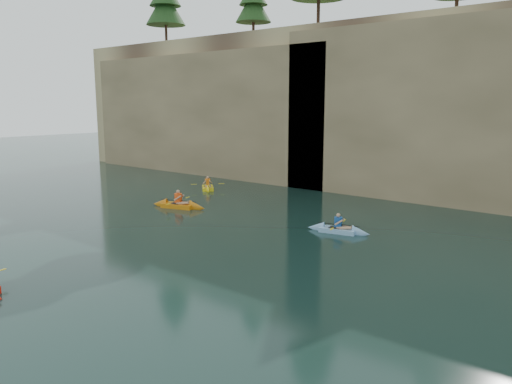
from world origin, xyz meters
The scene contains 9 objects.
ground centered at (0.00, 0.00, 0.00)m, with size 160.00×160.00×0.00m, color black.
cliff centered at (0.00, 30.00, 6.00)m, with size 70.00×16.00×12.00m, color tan.
cliff_slab_west centered at (-20.00, 22.60, 5.28)m, with size 26.00×2.40×10.56m, color #9C855E.
cliff_slab_center centered at (2.00, 22.60, 5.70)m, with size 24.00×2.40×11.40m, color #9C855E.
sea_cave_west centered at (-18.00, 21.95, 2.00)m, with size 4.50×1.00×4.00m, color black.
sea_cave_center centered at (-4.00, 21.95, 1.60)m, with size 3.50×1.00×3.20m, color black.
kayaker_orange centered at (-10.71, 11.34, 0.16)m, with size 3.58×2.52×1.34m.
kayaker_yellow centered at (-13.80, 16.90, 0.15)m, with size 2.64×2.51×1.20m.
kayaker_ltblue_mid centered at (-0.50, 12.34, 0.14)m, with size 3.16×2.28×1.17m.
Camera 1 is at (11.16, -8.07, 6.17)m, focal length 35.00 mm.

